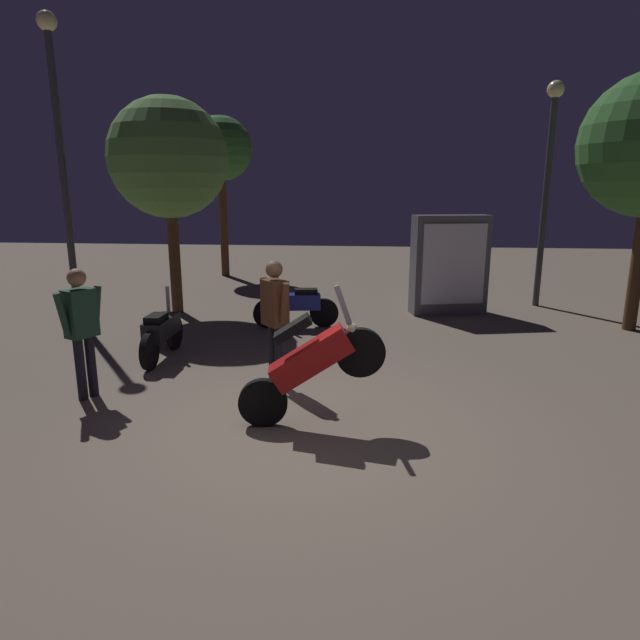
{
  "coord_description": "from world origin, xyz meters",
  "views": [
    {
      "loc": [
        0.69,
        -5.62,
        2.65
      ],
      "look_at": [
        0.02,
        1.16,
        1.0
      ],
      "focal_mm": 30.66,
      "sensor_mm": 36.0,
      "label": 1
    }
  ],
  "objects_px": {
    "streetlamp_near": "(59,136)",
    "streetlamp_far": "(548,167)",
    "person_bystander_far": "(275,311)",
    "motorcycle_black_parked_right": "(162,332)",
    "motorcycle_red_foreground": "(311,363)",
    "kiosk_billboard": "(449,265)",
    "motorcycle_blue_parked_left": "(296,305)",
    "person_rider_beside": "(81,322)"
  },
  "relations": [
    {
      "from": "motorcycle_blue_parked_left",
      "to": "motorcycle_black_parked_right",
      "type": "relative_size",
      "value": 1.0
    },
    {
      "from": "motorcycle_black_parked_right",
      "to": "person_rider_beside",
      "type": "relative_size",
      "value": 0.98
    },
    {
      "from": "person_rider_beside",
      "to": "motorcycle_blue_parked_left",
      "type": "bearing_deg",
      "value": 87.07
    },
    {
      "from": "motorcycle_blue_parked_left",
      "to": "kiosk_billboard",
      "type": "height_order",
      "value": "kiosk_billboard"
    },
    {
      "from": "person_rider_beside",
      "to": "streetlamp_near",
      "type": "distance_m",
      "value": 5.36
    },
    {
      "from": "person_bystander_far",
      "to": "motorcycle_black_parked_right",
      "type": "bearing_deg",
      "value": -67.1
    },
    {
      "from": "motorcycle_red_foreground",
      "to": "motorcycle_blue_parked_left",
      "type": "xyz_separation_m",
      "value": [
        -0.81,
        4.47,
        -0.31
      ]
    },
    {
      "from": "motorcycle_blue_parked_left",
      "to": "person_rider_beside",
      "type": "xyz_separation_m",
      "value": [
        -2.17,
        -3.92,
        0.57
      ]
    },
    {
      "from": "streetlamp_far",
      "to": "kiosk_billboard",
      "type": "relative_size",
      "value": 2.32
    },
    {
      "from": "motorcycle_red_foreground",
      "to": "kiosk_billboard",
      "type": "xyz_separation_m",
      "value": [
        2.29,
        6.02,
        0.31
      ]
    },
    {
      "from": "motorcycle_red_foreground",
      "to": "motorcycle_blue_parked_left",
      "type": "bearing_deg",
      "value": 92.47
    },
    {
      "from": "motorcycle_red_foreground",
      "to": "kiosk_billboard",
      "type": "bearing_deg",
      "value": 61.45
    },
    {
      "from": "motorcycle_blue_parked_left",
      "to": "person_rider_beside",
      "type": "bearing_deg",
      "value": 52.14
    },
    {
      "from": "person_bystander_far",
      "to": "kiosk_billboard",
      "type": "xyz_separation_m",
      "value": [
        2.93,
        4.69,
        0.02
      ]
    },
    {
      "from": "motorcycle_blue_parked_left",
      "to": "motorcycle_red_foreground",
      "type": "bearing_deg",
      "value": 91.27
    },
    {
      "from": "streetlamp_far",
      "to": "person_bystander_far",
      "type": "bearing_deg",
      "value": -131.66
    },
    {
      "from": "person_rider_beside",
      "to": "streetlamp_far",
      "type": "distance_m",
      "value": 10.06
    },
    {
      "from": "person_bystander_far",
      "to": "kiosk_billboard",
      "type": "distance_m",
      "value": 5.53
    },
    {
      "from": "motorcycle_red_foreground",
      "to": "kiosk_billboard",
      "type": "distance_m",
      "value": 6.45
    },
    {
      "from": "motorcycle_red_foreground",
      "to": "motorcycle_black_parked_right",
      "type": "xyz_separation_m",
      "value": [
        -2.63,
        2.27,
        -0.31
      ]
    },
    {
      "from": "motorcycle_blue_parked_left",
      "to": "streetlamp_near",
      "type": "height_order",
      "value": "streetlamp_near"
    },
    {
      "from": "motorcycle_red_foreground",
      "to": "motorcycle_black_parked_right",
      "type": "relative_size",
      "value": 1.0
    },
    {
      "from": "streetlamp_near",
      "to": "kiosk_billboard",
      "type": "distance_m",
      "value": 8.18
    },
    {
      "from": "streetlamp_near",
      "to": "streetlamp_far",
      "type": "bearing_deg",
      "value": 13.99
    },
    {
      "from": "streetlamp_near",
      "to": "streetlamp_far",
      "type": "xyz_separation_m",
      "value": [
        9.78,
        2.44,
        -0.5
      ]
    },
    {
      "from": "motorcycle_black_parked_right",
      "to": "kiosk_billboard",
      "type": "xyz_separation_m",
      "value": [
        4.92,
        3.75,
        0.61
      ]
    },
    {
      "from": "kiosk_billboard",
      "to": "person_rider_beside",
      "type": "bearing_deg",
      "value": 33.92
    },
    {
      "from": "person_rider_beside",
      "to": "streetlamp_near",
      "type": "xyz_separation_m",
      "value": [
        -2.38,
        4.05,
        2.6
      ]
    },
    {
      "from": "person_bystander_far",
      "to": "streetlamp_near",
      "type": "distance_m",
      "value": 6.28
    },
    {
      "from": "motorcycle_black_parked_right",
      "to": "person_bystander_far",
      "type": "xyz_separation_m",
      "value": [
        1.99,
        -0.94,
        0.59
      ]
    },
    {
      "from": "streetlamp_far",
      "to": "motorcycle_blue_parked_left",
      "type": "bearing_deg",
      "value": -153.92
    },
    {
      "from": "person_rider_beside",
      "to": "person_bystander_far",
      "type": "relative_size",
      "value": 0.98
    },
    {
      "from": "person_bystander_far",
      "to": "person_rider_beside",
      "type": "bearing_deg",
      "value": -23.38
    },
    {
      "from": "motorcycle_black_parked_right",
      "to": "streetlamp_near",
      "type": "distance_m",
      "value": 4.78
    },
    {
      "from": "motorcycle_red_foreground",
      "to": "person_bystander_far",
      "type": "bearing_deg",
      "value": 108.0
    },
    {
      "from": "person_bystander_far",
      "to": "streetlamp_far",
      "type": "height_order",
      "value": "streetlamp_far"
    },
    {
      "from": "motorcycle_blue_parked_left",
      "to": "kiosk_billboard",
      "type": "bearing_deg",
      "value": -162.34
    },
    {
      "from": "motorcycle_red_foreground",
      "to": "streetlamp_near",
      "type": "height_order",
      "value": "streetlamp_near"
    },
    {
      "from": "person_rider_beside",
      "to": "kiosk_billboard",
      "type": "relative_size",
      "value": 0.8
    },
    {
      "from": "motorcycle_black_parked_right",
      "to": "streetlamp_far",
      "type": "xyz_separation_m",
      "value": [
        7.07,
        4.77,
        2.66
      ]
    },
    {
      "from": "person_rider_beside",
      "to": "kiosk_billboard",
      "type": "distance_m",
      "value": 7.59
    },
    {
      "from": "motorcycle_blue_parked_left",
      "to": "streetlamp_far",
      "type": "relative_size",
      "value": 0.34
    }
  ]
}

